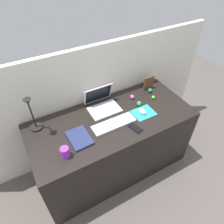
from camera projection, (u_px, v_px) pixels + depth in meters
ground_plane at (112, 164)px, 2.43m from camera, size 6.00×6.00×0.00m
back_wall at (95, 103)px, 2.24m from camera, size 2.78×0.05×1.31m
desk at (112, 144)px, 2.18m from camera, size 1.58×0.70×0.74m
laptop at (102, 103)px, 2.03m from camera, size 0.30×0.27×0.21m
keyboard at (114, 124)px, 1.87m from camera, size 0.41×0.13×0.02m
mousepad at (143, 113)px, 2.00m from camera, size 0.21×0.17×0.00m
mouse at (142, 111)px, 1.98m from camera, size 0.06×0.10×0.03m
cell_phone at (135, 128)px, 1.84m from camera, size 0.10×0.14×0.01m
desk_lamp at (32, 115)px, 1.71m from camera, size 0.11×0.16×0.39m
notebook_pad at (79, 138)px, 1.75m from camera, size 0.18×0.25×0.02m
picture_frame at (149, 83)px, 2.24m from camera, size 0.12×0.02×0.15m
coffee_mug at (65, 152)px, 1.59m from camera, size 0.07×0.07×0.09m
toy_figurine_teal at (150, 90)px, 2.23m from camera, size 0.04×0.04×0.05m
toy_figurine_green at (139, 104)px, 2.06m from camera, size 0.05×0.05×0.05m
toy_figurine_lime at (153, 97)px, 2.15m from camera, size 0.03×0.03×0.04m
toy_figurine_pink at (132, 97)px, 2.14m from camera, size 0.04×0.04×0.05m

